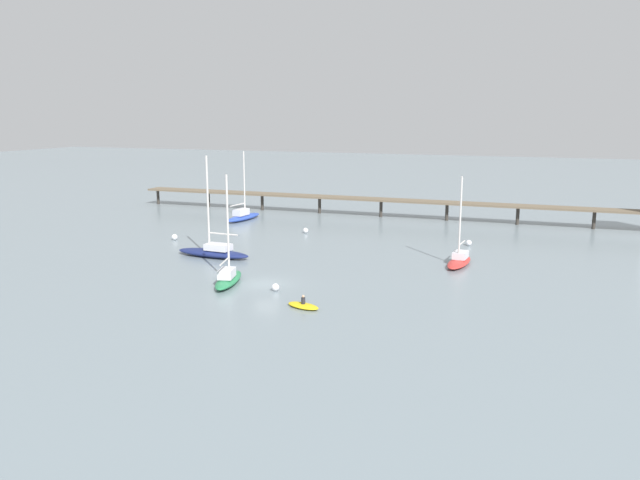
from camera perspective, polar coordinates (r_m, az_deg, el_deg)
The scene contains 11 objects.
ground_plane at distance 61.96m, azimuth -4.90°, elevation -3.96°, with size 400.00×400.00×0.00m, color gray.
pier at distance 98.61m, azimuth 14.55°, elevation 3.69°, with size 86.15×3.87×7.76m.
sailboat_blue at distance 98.75m, azimuth -6.98°, elevation 2.22°, with size 2.99×8.65×10.65m.
sailboat_navy at distance 73.91m, azimuth -9.59°, elevation -0.99°, with size 9.51×3.11×11.68m.
sailboat_red at distance 70.80m, azimuth 12.50°, elevation -1.71°, with size 2.60×6.94×9.78m.
sailboat_green at distance 62.06m, azimuth -8.32°, elevation -3.33°, with size 3.58×7.32×10.66m.
dinghy_yellow at distance 54.25m, azimuth -1.53°, elevation -5.94°, with size 3.45×2.33×1.14m.
mooring_buoy_near at distance 87.52m, azimuth -1.31°, elevation 0.87°, with size 0.74×0.74×0.74m, color silver.
mooring_buoy_far at distance 59.31m, azimuth -4.05°, elevation -4.29°, with size 0.72×0.72×0.72m, color silver.
mooring_buoy_inner at distance 81.34m, azimuth 13.31°, elevation -0.25°, with size 0.74×0.74×0.74m, color silver.
mooring_buoy_outer at distance 84.89m, azimuth -13.02°, elevation 0.26°, with size 0.79×0.79×0.79m, color silver.
Camera 1 is at (25.70, -53.95, 16.38)m, focal length 35.35 mm.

